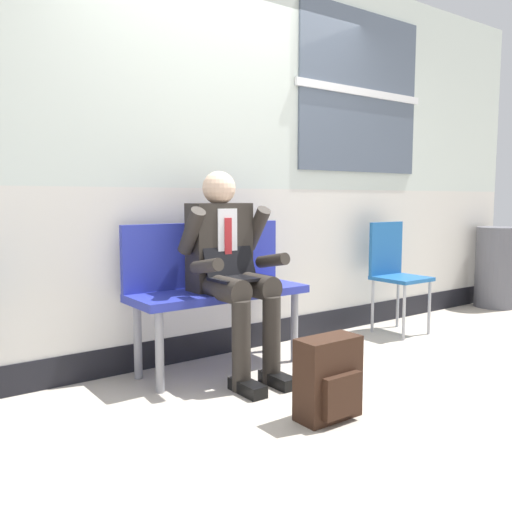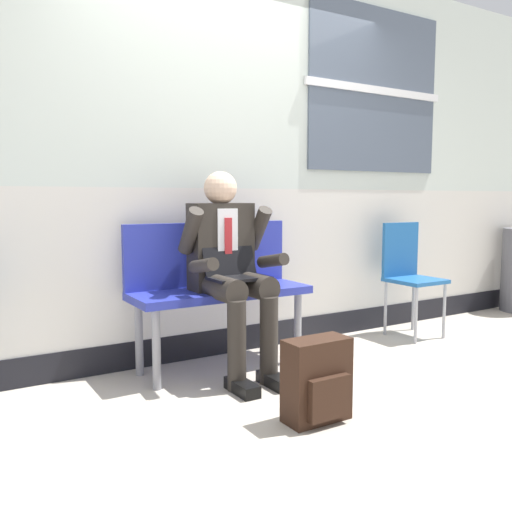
{
  "view_description": "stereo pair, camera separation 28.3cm",
  "coord_description": "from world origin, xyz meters",
  "px_view_note": "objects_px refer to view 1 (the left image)",
  "views": [
    {
      "loc": [
        -2.1,
        -2.57,
        1.11
      ],
      "look_at": [
        -0.14,
        0.1,
        0.75
      ],
      "focal_mm": 37.68,
      "sensor_mm": 36.0,
      "label": 1
    },
    {
      "loc": [
        -1.87,
        -2.73,
        1.11
      ],
      "look_at": [
        -0.14,
        0.1,
        0.75
      ],
      "focal_mm": 37.68,
      "sensor_mm": 36.0,
      "label": 2
    }
  ],
  "objects_px": {
    "folding_chair": "(394,266)",
    "trash_bin": "(497,267)",
    "person_seated": "(231,266)",
    "backpack": "(329,379)",
    "bench_with_person": "(214,281)"
  },
  "relations": [
    {
      "from": "backpack",
      "to": "trash_bin",
      "type": "height_order",
      "value": "trash_bin"
    },
    {
      "from": "bench_with_person",
      "to": "folding_chair",
      "type": "xyz_separation_m",
      "value": [
        1.7,
        -0.07,
        -0.02
      ]
    },
    {
      "from": "backpack",
      "to": "bench_with_person",
      "type": "bearing_deg",
      "value": 91.22
    },
    {
      "from": "folding_chair",
      "to": "trash_bin",
      "type": "xyz_separation_m",
      "value": [
        1.66,
        0.05,
        -0.14
      ]
    },
    {
      "from": "folding_chair",
      "to": "person_seated",
      "type": "bearing_deg",
      "value": -175.63
    },
    {
      "from": "person_seated",
      "to": "backpack",
      "type": "bearing_deg",
      "value": -88.5
    },
    {
      "from": "folding_chair",
      "to": "trash_bin",
      "type": "relative_size",
      "value": 1.12
    },
    {
      "from": "person_seated",
      "to": "trash_bin",
      "type": "relative_size",
      "value": 1.56
    },
    {
      "from": "person_seated",
      "to": "backpack",
      "type": "distance_m",
      "value": 0.99
    },
    {
      "from": "bench_with_person",
      "to": "backpack",
      "type": "relative_size",
      "value": 2.79
    },
    {
      "from": "person_seated",
      "to": "backpack",
      "type": "height_order",
      "value": "person_seated"
    },
    {
      "from": "bench_with_person",
      "to": "trash_bin",
      "type": "xyz_separation_m",
      "value": [
        3.37,
        -0.02,
        -0.16
      ]
    },
    {
      "from": "bench_with_person",
      "to": "person_seated",
      "type": "distance_m",
      "value": 0.23
    },
    {
      "from": "person_seated",
      "to": "folding_chair",
      "type": "distance_m",
      "value": 1.71
    },
    {
      "from": "bench_with_person",
      "to": "folding_chair",
      "type": "relative_size",
      "value": 1.28
    }
  ]
}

